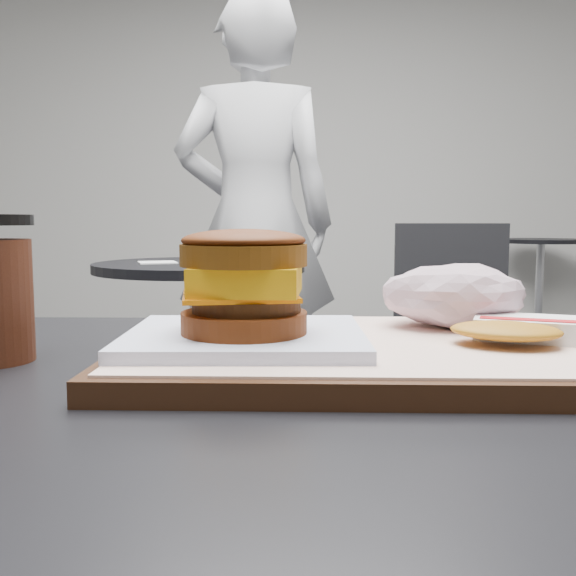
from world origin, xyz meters
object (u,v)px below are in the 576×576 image
(hash_brown, at_px, (520,329))
(patron, at_px, (255,223))
(neighbor_table, at_px, (200,322))
(neighbor_chair, at_px, (415,326))
(crumpled_wrapper, at_px, (454,295))
(serving_tray, at_px, (353,351))
(breakfast_sandwich, at_px, (245,296))

(hash_brown, distance_m, patron, 2.08)
(hash_brown, xyz_separation_m, patron, (-0.38, 2.04, 0.08))
(neighbor_table, relative_size, patron, 0.43)
(hash_brown, height_order, neighbor_table, hash_brown)
(neighbor_table, relative_size, neighbor_chair, 0.85)
(neighbor_chair, relative_size, patron, 0.50)
(hash_brown, xyz_separation_m, neighbor_table, (-0.53, 1.60, -0.25))
(crumpled_wrapper, bearing_deg, neighbor_chair, 81.54)
(serving_tray, xyz_separation_m, breakfast_sandwich, (-0.09, -0.02, 0.05))
(breakfast_sandwich, height_order, neighbor_table, breakfast_sandwich)
(patron, bearing_deg, neighbor_table, 69.95)
(patron, bearing_deg, breakfast_sandwich, 93.16)
(crumpled_wrapper, xyz_separation_m, neighbor_chair, (0.25, 1.71, -0.31))
(crumpled_wrapper, relative_size, neighbor_table, 0.18)
(serving_tray, distance_m, hash_brown, 0.14)
(crumpled_wrapper, height_order, patron, patron)
(serving_tray, bearing_deg, neighbor_chair, 78.77)
(breakfast_sandwich, xyz_separation_m, hash_brown, (0.22, 0.02, -0.03))
(breakfast_sandwich, height_order, crumpled_wrapper, breakfast_sandwich)
(serving_tray, xyz_separation_m, hash_brown, (0.14, -0.01, 0.02))
(neighbor_table, bearing_deg, hash_brown, -71.57)
(neighbor_chair, bearing_deg, patron, 157.01)
(neighbor_table, height_order, patron, patron)
(serving_tray, xyz_separation_m, crumpled_wrapper, (0.10, 0.07, 0.04))
(breakfast_sandwich, bearing_deg, neighbor_chair, 76.23)
(crumpled_wrapper, bearing_deg, neighbor_table, 108.08)
(breakfast_sandwich, distance_m, neighbor_chair, 1.88)
(hash_brown, bearing_deg, patron, 100.68)
(serving_tray, relative_size, crumpled_wrapper, 2.84)
(neighbor_chair, distance_m, patron, 0.75)
(neighbor_chair, bearing_deg, crumpled_wrapper, -98.46)
(crumpled_wrapper, distance_m, neighbor_chair, 1.75)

